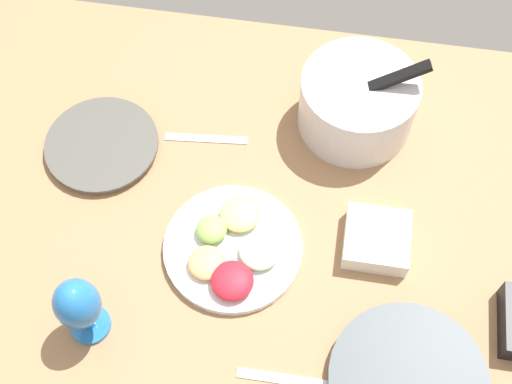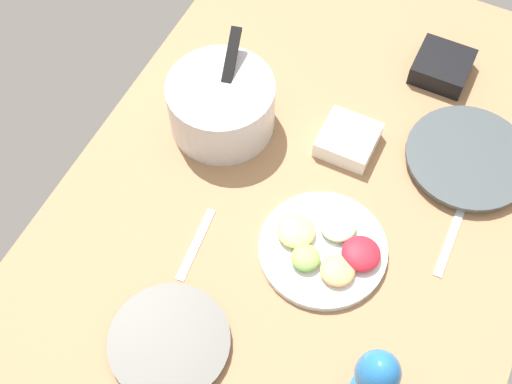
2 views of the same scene
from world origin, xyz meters
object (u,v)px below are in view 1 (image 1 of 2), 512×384
Objects in this scene: mixing_bowl at (358,101)px; dinner_plate_left at (102,145)px; square_bowl_white at (377,239)px; fruit_platter at (233,248)px; dinner_plate_right at (408,381)px; hurricane_glass_blue at (78,306)px.

dinner_plate_left is at bearing -163.72° from mixing_bowl.
square_bowl_white is at bearing -76.82° from mixing_bowl.
dinner_plate_right is at bearing -30.12° from fruit_platter.
dinner_plate_left is 1.38× the size of hurricane_glass_blue.
dinner_plate_left is 55.69cm from mixing_bowl.
dinner_plate_left is 41.14cm from hurricane_glass_blue.
square_bowl_white reaches higher than dinner_plate_left.
mixing_bowl is at bearing 103.18° from square_bowl_white.
fruit_platter is (32.19, -19.91, 0.72)cm from dinner_plate_left.
fruit_platter is at bearing 38.88° from hurricane_glass_blue.
dinner_plate_left is 0.88× the size of fruit_platter.
dinner_plate_right is 27.78cm from square_bowl_white.
dinner_plate_right is 1.04× the size of fruit_platter.
square_bowl_white is (-7.72, 26.66, 1.17)cm from dinner_plate_right.
fruit_platter is 31.82cm from hurricane_glass_blue.
fruit_platter is 28.46cm from square_bowl_white.
dinner_plate_right is at bearing -30.90° from dinner_plate_left.
mixing_bowl is 1.46× the size of hurricane_glass_blue.
dinner_plate_left is at bearing 148.26° from fruit_platter.
square_bowl_white is at bearing 12.27° from fruit_platter.
fruit_platter reaches higher than dinner_plate_right.
mixing_bowl is 30.55cm from square_bowl_white.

